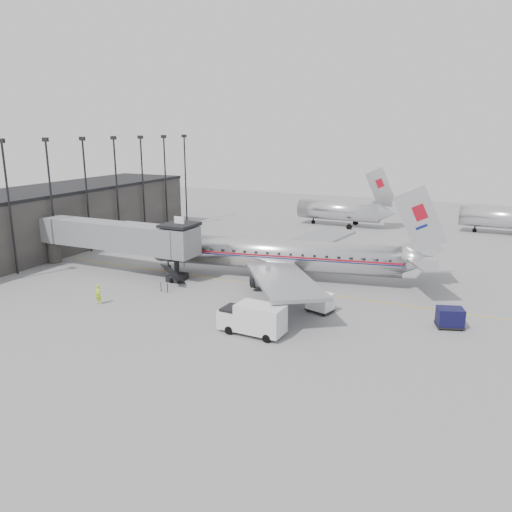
{
  "coord_description": "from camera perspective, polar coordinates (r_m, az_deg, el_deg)",
  "views": [
    {
      "loc": [
        20.84,
        -40.46,
        16.33
      ],
      "look_at": [
        -0.73,
        5.82,
        3.2
      ],
      "focal_mm": 35.0,
      "sensor_mm": 36.0,
      "label": 1
    }
  ],
  "objects": [
    {
      "name": "baggage_cart_navy",
      "position": [
        45.21,
        21.29,
        -6.55
      ],
      "size": [
        2.6,
        2.27,
        1.72
      ],
      "rotation": [
        0.0,
        0.0,
        0.32
      ],
      "color": "black",
      "rests_on": "ground"
    },
    {
      "name": "distant_aircraft_near",
      "position": [
        86.58,
        9.56,
        5.19
      ],
      "size": [
        16.39,
        3.2,
        10.26
      ],
      "color": "silver",
      "rests_on": "ground"
    },
    {
      "name": "service_van",
      "position": [
        40.77,
        -0.41,
        -7.12
      ],
      "size": [
        5.6,
        2.42,
        2.59
      ],
      "rotation": [
        0.0,
        0.0,
        -0.05
      ],
      "color": "silver",
      "rests_on": "ground"
    },
    {
      "name": "baggage_cart_white",
      "position": [
        46.01,
        7.35,
        -5.23
      ],
      "size": [
        2.66,
        2.29,
        1.78
      ],
      "rotation": [
        0.0,
        0.0,
        -0.28
      ],
      "color": "white",
      "rests_on": "ground"
    },
    {
      "name": "airliner",
      "position": [
        55.22,
        2.77,
        0.16
      ],
      "size": [
        34.23,
        31.45,
        10.91
      ],
      "rotation": [
        0.0,
        0.0,
        0.18
      ],
      "color": "silver",
      "rests_on": "ground"
    },
    {
      "name": "ramp_worker",
      "position": [
        49.88,
        -17.57,
        -4.22
      ],
      "size": [
        0.73,
        0.5,
        1.93
      ],
      "primitive_type": "imported",
      "rotation": [
        0.0,
        0.0,
        -0.06
      ],
      "color": "#BCE51A",
      "rests_on": "ground"
    },
    {
      "name": "floodlight_masts",
      "position": [
        72.51,
        -17.17,
        7.48
      ],
      "size": [
        0.9,
        42.25,
        15.25
      ],
      "color": "black",
      "rests_on": "ground"
    },
    {
      "name": "terminal",
      "position": [
        75.54,
        -22.13,
        3.96
      ],
      "size": [
        12.0,
        46.0,
        8.0
      ],
      "primitive_type": "cube",
      "color": "#33302F",
      "rests_on": "ground"
    },
    {
      "name": "ground",
      "position": [
        48.35,
        -2.14,
        -5.33
      ],
      "size": [
        160.0,
        160.0,
        0.0
      ],
      "primitive_type": "plane",
      "color": "slate",
      "rests_on": "ground"
    },
    {
      "name": "jet_bridge",
      "position": [
        59.17,
        -15.05,
        2.07
      ],
      "size": [
        21.0,
        6.2,
        7.1
      ],
      "color": "slate",
      "rests_on": "ground"
    },
    {
      "name": "apron_line",
      "position": [
        52.38,
        3.79,
        -3.77
      ],
      "size": [
        60.0,
        0.15,
        0.01
      ],
      "primitive_type": "cube",
      "rotation": [
        0.0,
        0.0,
        1.57
      ],
      "color": "gold",
      "rests_on": "ground"
    },
    {
      "name": "distant_aircraft_mid",
      "position": [
        87.59,
        26.93,
        3.92
      ],
      "size": [
        16.39,
        3.2,
        10.26
      ],
      "color": "silver",
      "rests_on": "ground"
    }
  ]
}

